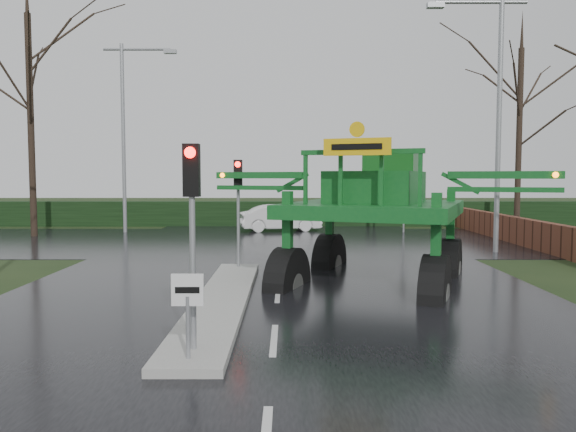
{
  "coord_description": "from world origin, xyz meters",
  "views": [
    {
      "loc": [
        0.25,
        -10.07,
        2.99
      ],
      "look_at": [
        0.26,
        4.16,
        2.0
      ],
      "focal_mm": 35.0,
      "sensor_mm": 36.0,
      "label": 1
    }
  ],
  "objects_px": {
    "crop_sprayer": "(291,192)",
    "white_sedan": "(280,231)",
    "traffic_signal_mid": "(238,190)",
    "traffic_signal_far": "(404,184)",
    "street_light_left_far": "(129,120)",
    "traffic_signal_near": "(192,202)",
    "street_light_right": "(492,100)",
    "keep_left_sign": "(188,302)"
  },
  "relations": [
    {
      "from": "street_light_left_far",
      "to": "white_sedan",
      "type": "relative_size",
      "value": 2.28
    },
    {
      "from": "street_light_left_far",
      "to": "white_sedan",
      "type": "height_order",
      "value": "street_light_left_far"
    },
    {
      "from": "traffic_signal_near",
      "to": "traffic_signal_far",
      "type": "bearing_deg",
      "value": 69.64
    },
    {
      "from": "white_sedan",
      "to": "traffic_signal_near",
      "type": "bearing_deg",
      "value": 165.45
    },
    {
      "from": "traffic_signal_near",
      "to": "street_light_right",
      "type": "xyz_separation_m",
      "value": [
        9.49,
        13.01,
        3.4
      ]
    },
    {
      "from": "street_light_left_far",
      "to": "white_sedan",
      "type": "bearing_deg",
      "value": 4.32
    },
    {
      "from": "keep_left_sign",
      "to": "crop_sprayer",
      "type": "xyz_separation_m",
      "value": [
        1.64,
        6.77,
        1.53
      ]
    },
    {
      "from": "crop_sprayer",
      "to": "white_sedan",
      "type": "xyz_separation_m",
      "value": [
        -0.49,
        15.33,
        -2.59
      ]
    },
    {
      "from": "traffic_signal_far",
      "to": "street_light_left_far",
      "type": "distance_m",
      "value": 15.08
    },
    {
      "from": "traffic_signal_near",
      "to": "street_light_right",
      "type": "distance_m",
      "value": 16.46
    },
    {
      "from": "traffic_signal_far",
      "to": "street_light_right",
      "type": "xyz_separation_m",
      "value": [
        1.69,
        -8.01,
        3.4
      ]
    },
    {
      "from": "traffic_signal_far",
      "to": "white_sedan",
      "type": "bearing_deg",
      "value": -5.14
    },
    {
      "from": "street_light_left_far",
      "to": "crop_sprayer",
      "type": "distance_m",
      "value": 17.36
    },
    {
      "from": "traffic_signal_mid",
      "to": "street_light_right",
      "type": "distance_m",
      "value": 11.05
    },
    {
      "from": "traffic_signal_far",
      "to": "traffic_signal_near",
      "type": "bearing_deg",
      "value": 69.64
    },
    {
      "from": "traffic_signal_mid",
      "to": "white_sedan",
      "type": "relative_size",
      "value": 0.8
    },
    {
      "from": "traffic_signal_near",
      "to": "white_sedan",
      "type": "relative_size",
      "value": 0.8
    },
    {
      "from": "street_light_right",
      "to": "traffic_signal_near",
      "type": "bearing_deg",
      "value": -126.13
    },
    {
      "from": "white_sedan",
      "to": "crop_sprayer",
      "type": "bearing_deg",
      "value": 170.33
    },
    {
      "from": "street_light_left_far",
      "to": "traffic_signal_near",
      "type": "bearing_deg",
      "value": -71.83
    },
    {
      "from": "traffic_signal_near",
      "to": "keep_left_sign",
      "type": "bearing_deg",
      "value": -90.0
    },
    {
      "from": "traffic_signal_near",
      "to": "traffic_signal_far",
      "type": "relative_size",
      "value": 1.0
    },
    {
      "from": "keep_left_sign",
      "to": "traffic_signal_far",
      "type": "relative_size",
      "value": 0.38
    },
    {
      "from": "keep_left_sign",
      "to": "white_sedan",
      "type": "bearing_deg",
      "value": 87.03
    },
    {
      "from": "traffic_signal_near",
      "to": "traffic_signal_mid",
      "type": "height_order",
      "value": "same"
    },
    {
      "from": "traffic_signal_mid",
      "to": "white_sedan",
      "type": "height_order",
      "value": "traffic_signal_mid"
    },
    {
      "from": "street_light_left_far",
      "to": "traffic_signal_far",
      "type": "bearing_deg",
      "value": 0.03
    },
    {
      "from": "traffic_signal_near",
      "to": "crop_sprayer",
      "type": "relative_size",
      "value": 0.38
    },
    {
      "from": "traffic_signal_near",
      "to": "white_sedan",
      "type": "distance_m",
      "value": 21.8
    },
    {
      "from": "keep_left_sign",
      "to": "traffic_signal_far",
      "type": "bearing_deg",
      "value": 70.07
    },
    {
      "from": "keep_left_sign",
      "to": "street_light_right",
      "type": "distance_m",
      "value": 17.23
    },
    {
      "from": "traffic_signal_near",
      "to": "traffic_signal_mid",
      "type": "distance_m",
      "value": 8.5
    },
    {
      "from": "traffic_signal_mid",
      "to": "crop_sprayer",
      "type": "distance_m",
      "value": 2.76
    },
    {
      "from": "keep_left_sign",
      "to": "traffic_signal_near",
      "type": "distance_m",
      "value": 1.61
    },
    {
      "from": "traffic_signal_mid",
      "to": "traffic_signal_far",
      "type": "height_order",
      "value": "same"
    },
    {
      "from": "street_light_right",
      "to": "crop_sprayer",
      "type": "distance_m",
      "value": 10.89
    },
    {
      "from": "crop_sprayer",
      "to": "white_sedan",
      "type": "height_order",
      "value": "crop_sprayer"
    },
    {
      "from": "traffic_signal_mid",
      "to": "street_light_left_far",
      "type": "height_order",
      "value": "street_light_left_far"
    },
    {
      "from": "white_sedan",
      "to": "street_light_right",
      "type": "bearing_deg",
      "value": -147.39
    },
    {
      "from": "keep_left_sign",
      "to": "street_light_left_far",
      "type": "xyz_separation_m",
      "value": [
        -6.89,
        21.5,
        4.93
      ]
    },
    {
      "from": "traffic_signal_mid",
      "to": "white_sedan",
      "type": "xyz_separation_m",
      "value": [
        1.15,
        13.12,
        -2.59
      ]
    },
    {
      "from": "crop_sprayer",
      "to": "street_light_right",
      "type": "bearing_deg",
      "value": 61.8
    }
  ]
}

